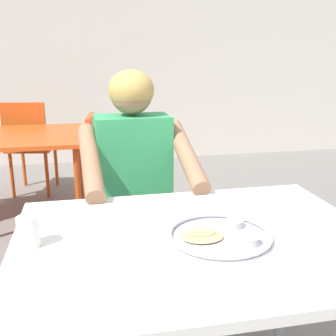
% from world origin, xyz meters
% --- Properties ---
extents(back_wall, '(12.00, 0.12, 3.40)m').
position_xyz_m(back_wall, '(0.00, 4.01, 1.70)').
color(back_wall, silver).
rests_on(back_wall, ground).
extents(table_foreground, '(1.11, 0.82, 0.75)m').
position_xyz_m(table_foreground, '(-0.05, 0.06, 0.67)').
color(table_foreground, silver).
rests_on(table_foreground, ground).
extents(thali_tray, '(0.31, 0.31, 0.03)m').
position_xyz_m(thali_tray, '(0.01, 0.03, 0.76)').
color(thali_tray, '#B7BABF').
rests_on(thali_tray, table_foreground).
extents(drinking_cup, '(0.06, 0.06, 0.09)m').
position_xyz_m(drinking_cup, '(-0.54, 0.09, 0.80)').
color(drinking_cup, white).
rests_on(drinking_cup, table_foreground).
extents(chair_foreground, '(0.42, 0.43, 0.84)m').
position_xyz_m(chair_foreground, '(-0.16, 0.92, 0.50)').
color(chair_foreground, red).
rests_on(chair_foreground, ground).
extents(diner_foreground, '(0.51, 0.57, 1.22)m').
position_xyz_m(diner_foreground, '(-0.15, 0.70, 0.73)').
color(diner_foreground, '#333333').
rests_on(diner_foreground, ground).
extents(table_background_red, '(0.93, 0.91, 0.70)m').
position_xyz_m(table_background_red, '(-0.85, 2.14, 0.63)').
color(table_background_red, '#E04C19').
rests_on(table_background_red, ground).
extents(chair_red_right, '(0.44, 0.46, 0.83)m').
position_xyz_m(chair_red_right, '(-0.23, 2.11, 0.50)').
color(chair_red_right, '#E74B1A').
rests_on(chair_red_right, ground).
extents(chair_red_far, '(0.47, 0.49, 0.88)m').
position_xyz_m(chair_red_far, '(-0.88, 2.81, 0.51)').
color(chair_red_far, '#CA4F18').
rests_on(chair_red_far, ground).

